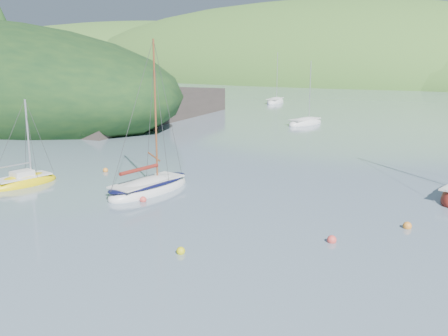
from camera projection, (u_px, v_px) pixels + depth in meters
The scene contains 6 objects.
ground at pixel (120, 228), 25.70m from camera, with size 700.00×700.00×0.00m, color slate.
daysailer_white at pixel (149, 188), 32.64m from camera, with size 2.85×6.92×10.45m.
sailboat_yellow at pixel (24, 182), 34.34m from camera, with size 2.39×4.98×6.39m.
distant_sloop_a at pixel (305, 123), 64.46m from camera, with size 3.61×6.51×8.80m.
distant_sloop_c at pixel (275, 102), 93.89m from camera, with size 3.74×7.44×10.15m.
mooring_buoys at pixel (240, 215), 27.50m from camera, with size 22.95×10.13×0.45m.
Camera 1 is at (17.73, -17.58, 8.69)m, focal length 40.00 mm.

